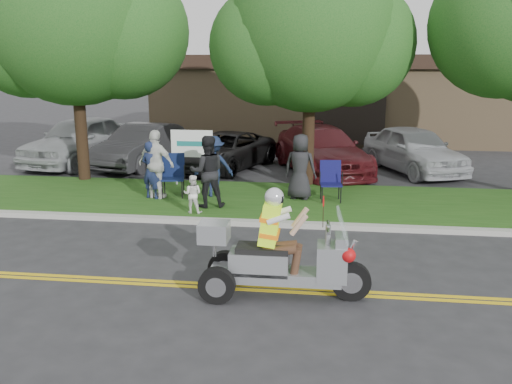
# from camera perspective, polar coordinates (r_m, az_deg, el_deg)

# --- Properties ---
(ground) EXTENTS (120.00, 120.00, 0.00)m
(ground) POSITION_cam_1_polar(r_m,az_deg,el_deg) (9.67, 0.75, -8.96)
(ground) COLOR #28282B
(ground) RESTS_ON ground
(centerline_near) EXTENTS (60.00, 0.10, 0.01)m
(centerline_near) POSITION_cam_1_polar(r_m,az_deg,el_deg) (9.13, 0.31, -10.31)
(centerline_near) COLOR gold
(centerline_near) RESTS_ON ground
(centerline_far) EXTENTS (60.00, 0.10, 0.01)m
(centerline_far) POSITION_cam_1_polar(r_m,az_deg,el_deg) (9.28, 0.44, -9.91)
(centerline_far) COLOR gold
(centerline_far) RESTS_ON ground
(curb) EXTENTS (60.00, 0.25, 0.12)m
(curb) POSITION_cam_1_polar(r_m,az_deg,el_deg) (12.51, 2.39, -3.38)
(curb) COLOR #A8A89E
(curb) RESTS_ON ground
(grass_verge) EXTENTS (60.00, 4.00, 0.10)m
(grass_verge) POSITION_cam_1_polar(r_m,az_deg,el_deg) (14.57, 3.15, -0.96)
(grass_verge) COLOR #1B4A13
(grass_verge) RESTS_ON ground
(commercial_building) EXTENTS (18.00, 8.20, 4.00)m
(commercial_building) POSITION_cam_1_polar(r_m,az_deg,el_deg) (27.91, 9.58, 9.89)
(commercial_building) COLOR #9E7F5B
(commercial_building) RESTS_ON ground
(tree_left) EXTENTS (6.62, 5.40, 7.78)m
(tree_left) POSITION_cam_1_polar(r_m,az_deg,el_deg) (17.61, -18.47, 16.63)
(tree_left) COLOR #332114
(tree_left) RESTS_ON ground
(tree_mid) EXTENTS (5.88, 4.80, 7.05)m
(tree_mid) POSITION_cam_1_polar(r_m,az_deg,el_deg) (16.13, 5.98, 16.09)
(tree_mid) COLOR #332114
(tree_mid) RESTS_ON ground
(business_sign) EXTENTS (1.25, 0.06, 1.75)m
(business_sign) POSITION_cam_1_polar(r_m,az_deg,el_deg) (16.15, -6.76, 4.75)
(business_sign) COLOR silver
(business_sign) RESTS_ON ground
(trike_scooter) EXTENTS (2.75, 0.91, 1.81)m
(trike_scooter) POSITION_cam_1_polar(r_m,az_deg,el_deg) (8.71, 2.12, -7.09)
(trike_scooter) COLOR black
(trike_scooter) RESTS_ON ground
(lawn_chair_a) EXTENTS (0.71, 0.73, 1.16)m
(lawn_chair_a) POSITION_cam_1_polar(r_m,az_deg,el_deg) (15.00, -8.71, 2.07)
(lawn_chair_a) COLOR black
(lawn_chair_a) RESTS_ON grass_verge
(lawn_chair_b) EXTENTS (0.61, 0.63, 1.06)m
(lawn_chair_b) POSITION_cam_1_polar(r_m,az_deg,el_deg) (14.46, 7.86, 1.45)
(lawn_chair_b) COLOR black
(lawn_chair_b) RESTS_ON grass_verge
(spectator_adult_left) EXTENTS (0.66, 0.54, 1.55)m
(spectator_adult_left) POSITION_cam_1_polar(r_m,az_deg,el_deg) (14.77, -10.98, 2.30)
(spectator_adult_left) COLOR #182143
(spectator_adult_left) RESTS_ON grass_verge
(spectator_adult_mid) EXTENTS (1.03, 0.90, 1.82)m
(spectator_adult_mid) POSITION_cam_1_polar(r_m,az_deg,el_deg) (13.67, -5.15, 2.16)
(spectator_adult_mid) COLOR black
(spectator_adult_mid) RESTS_ON grass_verge
(spectator_adult_right) EXTENTS (1.17, 0.76, 1.85)m
(spectator_adult_right) POSITION_cam_1_polar(r_m,az_deg,el_deg) (14.72, -10.45, 2.88)
(spectator_adult_right) COLOR silver
(spectator_adult_right) RESTS_ON grass_verge
(spectator_chair_a) EXTENTS (1.21, 0.91, 1.65)m
(spectator_chair_a) POSITION_cam_1_polar(r_m,az_deg,el_deg) (14.78, -4.50, 2.72)
(spectator_chair_a) COLOR #172240
(spectator_chair_a) RESTS_ON grass_verge
(spectator_chair_b) EXTENTS (0.96, 0.73, 1.75)m
(spectator_chair_b) POSITION_cam_1_polar(r_m,az_deg,el_deg) (14.48, 4.68, 2.68)
(spectator_chair_b) COLOR black
(spectator_chair_b) RESTS_ON grass_verge
(child_right) EXTENTS (0.47, 0.37, 0.94)m
(child_right) POSITION_cam_1_polar(r_m,az_deg,el_deg) (13.23, -6.69, -0.21)
(child_right) COLOR white
(child_right) RESTS_ON grass_verge
(parked_car_far_left) EXTENTS (3.03, 5.52, 1.78)m
(parked_car_far_left) POSITION_cam_1_polar(r_m,az_deg,el_deg) (21.06, -18.05, 5.22)
(parked_car_far_left) COLOR #9DA0A3
(parked_car_far_left) RESTS_ON ground
(parked_car_left) EXTENTS (2.61, 4.87, 1.52)m
(parked_car_left) POSITION_cam_1_polar(r_m,az_deg,el_deg) (19.94, -11.80, 4.79)
(parked_car_left) COLOR #272729
(parked_car_left) RESTS_ON ground
(parked_car_mid) EXTENTS (3.56, 5.11, 1.30)m
(parked_car_mid) POSITION_cam_1_polar(r_m,az_deg,el_deg) (19.08, -3.32, 4.32)
(parked_car_mid) COLOR black
(parked_car_mid) RESTS_ON ground
(parked_car_right) EXTENTS (3.97, 5.80, 1.56)m
(parked_car_right) POSITION_cam_1_polar(r_m,az_deg,el_deg) (18.64, 6.89, 4.44)
(parked_car_right) COLOR #481014
(parked_car_right) RESTS_ON ground
(parked_car_far_right) EXTENTS (3.52, 5.02, 1.59)m
(parked_car_far_right) POSITION_cam_1_polar(r_m,az_deg,el_deg) (19.29, 16.26, 4.34)
(parked_car_far_right) COLOR #B2B3B9
(parked_car_far_right) RESTS_ON ground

